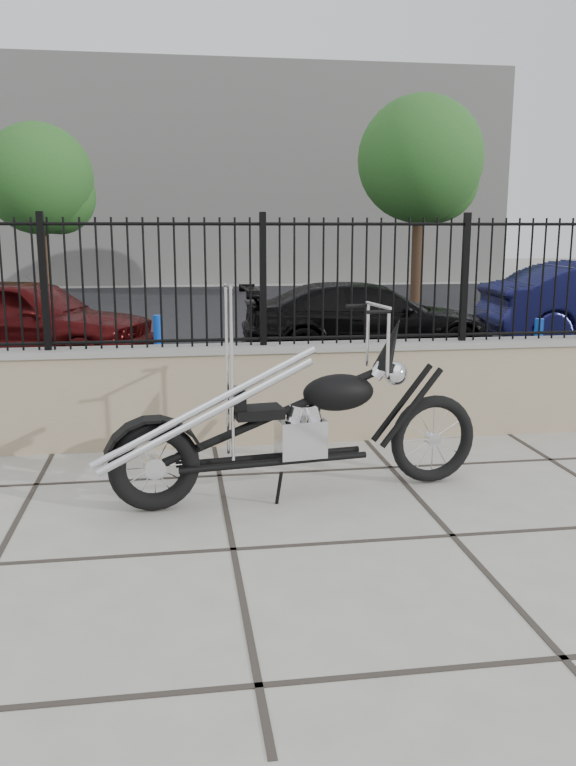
# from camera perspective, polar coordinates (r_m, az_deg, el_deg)

# --- Properties ---
(ground_plane) EXTENTS (90.00, 90.00, 0.00)m
(ground_plane) POSITION_cam_1_polar(r_m,az_deg,el_deg) (5.32, 12.45, -11.33)
(ground_plane) COLOR #99968E
(ground_plane) RESTS_ON ground
(parking_lot) EXTENTS (30.00, 30.00, 0.00)m
(parking_lot) POSITION_cam_1_polar(r_m,az_deg,el_deg) (17.28, -2.46, 4.89)
(parking_lot) COLOR black
(parking_lot) RESTS_ON ground
(retaining_wall) EXTENTS (14.00, 0.36, 0.96)m
(retaining_wall) POSITION_cam_1_polar(r_m,az_deg,el_deg) (7.46, 5.79, -0.56)
(retaining_wall) COLOR gray
(retaining_wall) RESTS_ON ground_plane
(iron_fence) EXTENTS (14.00, 0.08, 1.20)m
(iron_fence) POSITION_cam_1_polar(r_m,az_deg,el_deg) (7.30, 5.97, 7.75)
(iron_fence) COLOR black
(iron_fence) RESTS_ON retaining_wall
(background_building) EXTENTS (22.00, 6.00, 8.00)m
(background_building) POSITION_cam_1_polar(r_m,az_deg,el_deg) (31.17, -5.40, 15.27)
(background_building) COLOR beige
(background_building) RESTS_ON ground_plane
(chopper_motorcycle) EXTENTS (2.86, 0.86, 1.69)m
(chopper_motorcycle) POSITION_cam_1_polar(r_m,az_deg,el_deg) (5.68, 0.45, -0.61)
(chopper_motorcycle) COLOR black
(chopper_motorcycle) RESTS_ON ground_plane
(car_red) EXTENTS (4.27, 2.89, 1.35)m
(car_red) POSITION_cam_1_polar(r_m,az_deg,el_deg) (12.21, -19.40, 4.56)
(car_red) COLOR #400909
(car_red) RESTS_ON parking_lot
(car_black) EXTENTS (4.15, 1.72, 1.20)m
(car_black) POSITION_cam_1_polar(r_m,az_deg,el_deg) (12.30, 6.12, 4.86)
(car_black) COLOR black
(car_black) RESTS_ON parking_lot
(bollard_a) EXTENTS (0.15, 0.15, 0.97)m
(bollard_a) POSITION_cam_1_polar(r_m,az_deg,el_deg) (9.77, -9.84, 2.29)
(bollard_a) COLOR #0A46A3
(bollard_a) RESTS_ON ground_plane
(bollard_b) EXTENTS (0.12, 0.12, 0.94)m
(bollard_b) POSITION_cam_1_polar(r_m,az_deg,el_deg) (10.02, 18.49, 2.01)
(bollard_b) COLOR #0C42BB
(bollard_b) RESTS_ON ground_plane
(tree_left) EXTENTS (2.96, 2.96, 4.99)m
(tree_left) POSITION_cam_1_polar(r_m,az_deg,el_deg) (21.91, -18.59, 14.91)
(tree_left) COLOR #382619
(tree_left) RESTS_ON ground_plane
(tree_right) EXTENTS (3.44, 3.44, 5.81)m
(tree_right) POSITION_cam_1_polar(r_m,az_deg,el_deg) (21.68, 10.10, 16.89)
(tree_right) COLOR #382619
(tree_right) RESTS_ON ground_plane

